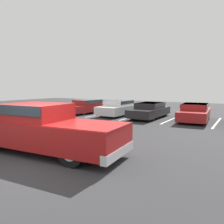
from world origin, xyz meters
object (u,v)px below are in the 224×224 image
object	(u,v)px
parked_sedan_a	(87,106)
parked_sedan_b	(118,107)
parked_sedan_c	(150,110)
parked_sedan_d	(195,112)
pickup_truck	(43,128)
wheel_stop_curb	(125,110)

from	to	relation	value
parked_sedan_a	parked_sedan_b	distance (m)	3.24
parked_sedan_b	parked_sedan_c	distance (m)	2.73
parked_sedan_b	parked_sedan_d	xyz separation A→B (m)	(5.92, 0.27, -0.03)
pickup_truck	parked_sedan_d	size ratio (longest dim) A/B	1.33
parked_sedan_b	pickup_truck	bearing A→B (deg)	15.52
pickup_truck	parked_sedan_a	xyz separation A→B (m)	(-5.96, 10.22, -0.22)
parked_sedan_b	parked_sedan_d	world-z (taller)	parked_sedan_b
parked_sedan_b	parked_sedan_a	bearing A→B (deg)	-89.28
parked_sedan_a	wheel_stop_curb	bearing A→B (deg)	152.44
pickup_truck	wheel_stop_curb	world-z (taller)	pickup_truck
pickup_truck	parked_sedan_a	world-z (taller)	pickup_truck
parked_sedan_d	wheel_stop_curb	world-z (taller)	parked_sedan_d
parked_sedan_a	parked_sedan_d	size ratio (longest dim) A/B	0.94
pickup_truck	parked_sedan_a	size ratio (longest dim) A/B	1.41
parked_sedan_a	parked_sedan_b	world-z (taller)	parked_sedan_b
parked_sedan_b	parked_sedan_c	world-z (taller)	parked_sedan_b
parked_sedan_c	wheel_stop_curb	distance (m)	5.10
parked_sedan_b	wheel_stop_curb	size ratio (longest dim) A/B	2.22
pickup_truck	parked_sedan_d	bearing A→B (deg)	67.95
parked_sedan_a	parked_sedan_c	world-z (taller)	parked_sedan_a
pickup_truck	parked_sedan_d	world-z (taller)	pickup_truck
parked_sedan_a	parked_sedan_c	distance (m)	5.98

